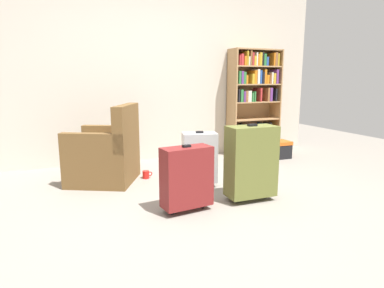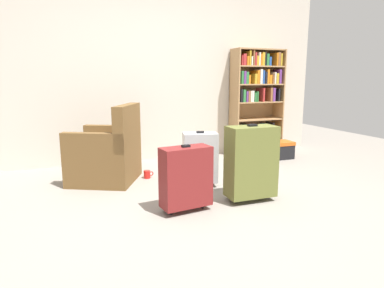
# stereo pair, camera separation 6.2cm
# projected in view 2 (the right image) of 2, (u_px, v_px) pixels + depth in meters

# --- Properties ---
(ground_plane) EXTENTS (9.67, 9.67, 0.00)m
(ground_plane) POSITION_uv_depth(u_px,v_px,m) (203.00, 210.00, 3.07)
(ground_plane) COLOR gray
(back_wall) EXTENTS (5.52, 0.10, 2.60)m
(back_wall) POSITION_uv_depth(u_px,v_px,m) (146.00, 71.00, 4.82)
(back_wall) COLOR beige
(back_wall) RESTS_ON ground
(bookshelf) EXTENTS (0.82, 0.32, 1.63)m
(bookshelf) POSITION_uv_depth(u_px,v_px,m) (256.00, 96.00, 5.28)
(bookshelf) COLOR #A87F51
(bookshelf) RESTS_ON ground
(armchair) EXTENTS (0.94, 0.94, 0.90)m
(armchair) POSITION_uv_depth(u_px,v_px,m) (108.00, 155.00, 3.90)
(armchair) COLOR brown
(armchair) RESTS_ON ground
(mug) EXTENTS (0.12, 0.08, 0.10)m
(mug) POSITION_uv_depth(u_px,v_px,m) (147.00, 174.00, 4.06)
(mug) COLOR red
(mug) RESTS_ON ground
(storage_box) EXTENTS (0.50, 0.27, 0.26)m
(storage_box) POSITION_uv_depth(u_px,v_px,m) (276.00, 150.00, 5.03)
(storage_box) COLOR black
(storage_box) RESTS_ON ground
(suitcase_silver) EXTENTS (0.41, 0.30, 0.62)m
(suitcase_silver) POSITION_uv_depth(u_px,v_px,m) (200.00, 158.00, 3.72)
(suitcase_silver) COLOR #B7BABF
(suitcase_silver) RESTS_ON ground
(suitcase_dark_red) EXTENTS (0.48, 0.26, 0.61)m
(suitcase_dark_red) POSITION_uv_depth(u_px,v_px,m) (186.00, 177.00, 3.00)
(suitcase_dark_red) COLOR maroon
(suitcase_dark_red) RESTS_ON ground
(suitcase_olive) EXTENTS (0.48, 0.25, 0.76)m
(suitcase_olive) POSITION_uv_depth(u_px,v_px,m) (251.00, 162.00, 3.25)
(suitcase_olive) COLOR brown
(suitcase_olive) RESTS_ON ground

